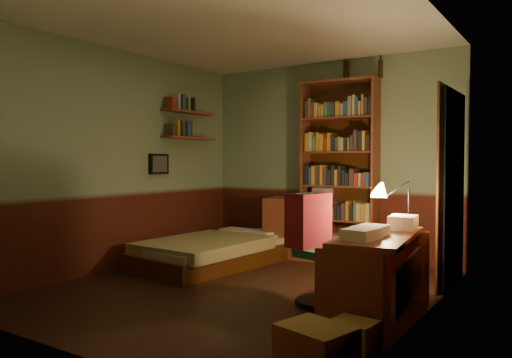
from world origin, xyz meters
The scene contains 24 objects.
floor centered at (0.00, 0.00, -0.01)m, with size 3.50×4.00×0.02m, color black.
ceiling centered at (0.00, 0.00, 2.61)m, with size 3.50×4.00×0.02m, color silver.
wall_back centered at (0.00, 2.01, 1.30)m, with size 3.50×0.02×2.60m, color gray.
wall_left centered at (-1.76, 0.00, 1.30)m, with size 0.02×4.00×2.60m, color gray.
wall_right centered at (1.76, 0.00, 1.30)m, with size 0.02×4.00×2.60m, color gray.
wall_front centered at (0.00, -2.01, 1.30)m, with size 3.50×0.02×2.60m, color gray.
doorway centered at (1.72, 1.30, 1.00)m, with size 0.06×0.90×2.00m, color black.
door_trim centered at (1.69, 1.30, 1.00)m, with size 0.02×0.98×2.08m, color #3E1E09.
bed centered at (-0.97, 0.77, 0.29)m, with size 1.04×1.95×0.58m, color olive.
dresser centered at (-0.29, 1.76, 0.40)m, with size 0.89×0.45×0.79m, color brown.
mini_stereo centered at (-0.01, 1.89, 0.87)m, with size 0.27×0.21×0.14m, color #B2B2B7.
bookshelf centered at (0.23, 1.85, 1.16)m, with size 0.99×0.31×2.32m, color brown.
bottle_left centered at (0.27, 1.96, 2.45)m, with size 0.07×0.07×0.26m, color black.
bottle_right centered at (0.72, 1.96, 2.42)m, with size 0.06×0.06×0.21m, color black.
desk centered at (1.44, -0.12, 0.34)m, with size 0.53×1.28×0.68m, color brown.
paper_stack centered at (1.52, 0.31, 0.74)m, with size 0.22×0.30×0.12m, color silver.
desk_lamp centered at (1.50, 0.52, 0.98)m, with size 0.18×0.18×0.60m, color black.
office_chair centered at (0.94, -0.06, 0.44)m, with size 0.44×0.39×0.88m, color #26573C.
red_jacket centered at (0.72, 0.06, 1.12)m, with size 0.22×0.41×0.49m, color maroon.
wall_shelf_lower centered at (-1.64, 1.10, 1.60)m, with size 0.20×0.90×0.03m, color brown.
wall_shelf_upper centered at (-1.64, 1.10, 1.95)m, with size 0.20×0.90×0.03m, color brown.
framed_picture centered at (-1.72, 0.60, 1.25)m, with size 0.04×0.32×0.26m, color black.
cardboard_box_a centered at (1.53, -1.44, 0.15)m, with size 0.41×0.33×0.31m, color olive.
cardboard_box_b centered at (1.56, -0.92, 0.10)m, with size 0.29×0.24×0.21m, color olive.
Camera 1 is at (2.83, -4.07, 1.28)m, focal length 35.00 mm.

